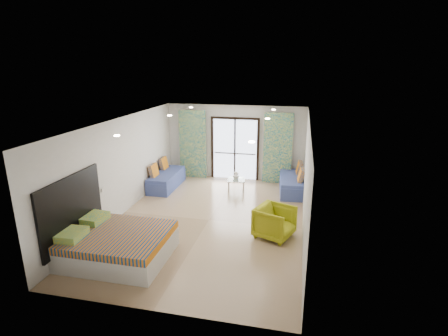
% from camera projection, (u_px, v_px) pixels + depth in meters
% --- Properties ---
extents(floor, '(5.00, 7.50, 0.01)m').
position_uv_depth(floor, '(209.00, 220.00, 9.52)').
color(floor, '#927657').
rests_on(floor, ground).
extents(ceiling, '(5.00, 7.50, 0.01)m').
position_uv_depth(ceiling, '(208.00, 121.00, 8.75)').
color(ceiling, silver).
rests_on(ceiling, ground).
extents(wall_back, '(5.00, 0.01, 2.70)m').
position_uv_depth(wall_back, '(235.00, 143.00, 12.65)').
color(wall_back, silver).
rests_on(wall_back, ground).
extents(wall_front, '(5.00, 0.01, 2.70)m').
position_uv_depth(wall_front, '(148.00, 241.00, 5.63)').
color(wall_front, silver).
rests_on(wall_front, ground).
extents(wall_left, '(0.01, 7.50, 2.70)m').
position_uv_depth(wall_left, '(121.00, 167.00, 9.66)').
color(wall_left, silver).
rests_on(wall_left, ground).
extents(wall_right, '(0.01, 7.50, 2.70)m').
position_uv_depth(wall_right, '(306.00, 179.00, 8.62)').
color(wall_right, silver).
rests_on(wall_right, ground).
extents(balcony_door, '(1.76, 0.08, 2.28)m').
position_uv_depth(balcony_door, '(235.00, 145.00, 12.64)').
color(balcony_door, black).
rests_on(balcony_door, floor).
extents(balcony_rail, '(1.52, 0.03, 0.04)m').
position_uv_depth(balcony_rail, '(235.00, 153.00, 12.74)').
color(balcony_rail, '#595451').
rests_on(balcony_rail, balcony_door).
extents(curtain_left, '(1.00, 0.10, 2.50)m').
position_uv_depth(curtain_left, '(193.00, 144.00, 12.83)').
color(curtain_left, white).
rests_on(curtain_left, floor).
extents(curtain_right, '(1.00, 0.10, 2.50)m').
position_uv_depth(curtain_right, '(278.00, 149.00, 12.18)').
color(curtain_right, white).
rests_on(curtain_right, floor).
extents(downlight_a, '(0.12, 0.12, 0.02)m').
position_uv_depth(downlight_a, '(117.00, 136.00, 7.18)').
color(downlight_a, '#FFE0B2').
rests_on(downlight_a, ceiling).
extents(downlight_b, '(0.12, 0.12, 0.02)m').
position_uv_depth(downlight_b, '(252.00, 142.00, 6.60)').
color(downlight_b, '#FFE0B2').
rests_on(downlight_b, ceiling).
extents(downlight_c, '(0.12, 0.12, 0.02)m').
position_uv_depth(downlight_c, '(170.00, 115.00, 9.99)').
color(downlight_c, '#FFE0B2').
rests_on(downlight_c, ceiling).
extents(downlight_d, '(0.12, 0.12, 0.02)m').
position_uv_depth(downlight_d, '(267.00, 119.00, 9.41)').
color(downlight_d, '#FFE0B2').
rests_on(downlight_d, ceiling).
extents(downlight_e, '(0.12, 0.12, 0.02)m').
position_uv_depth(downlight_e, '(191.00, 107.00, 11.86)').
color(downlight_e, '#FFE0B2').
rests_on(downlight_e, ceiling).
extents(downlight_f, '(0.12, 0.12, 0.02)m').
position_uv_depth(downlight_f, '(274.00, 110.00, 11.28)').
color(downlight_f, '#FFE0B2').
rests_on(downlight_f, ceiling).
extents(headboard, '(0.06, 2.10, 1.50)m').
position_uv_depth(headboard, '(72.00, 209.00, 7.59)').
color(headboard, black).
rests_on(headboard, floor).
extents(switch_plate, '(0.02, 0.10, 0.10)m').
position_uv_depth(switch_plate, '(103.00, 190.00, 8.76)').
color(switch_plate, silver).
rests_on(switch_plate, wall_left).
extents(bed, '(2.19, 1.79, 0.76)m').
position_uv_depth(bed, '(116.00, 244.00, 7.59)').
color(bed, silver).
rests_on(bed, floor).
extents(daybed_left, '(0.75, 1.91, 0.94)m').
position_uv_depth(daybed_left, '(166.00, 179.00, 11.98)').
color(daybed_left, '#3A4A8B').
rests_on(daybed_left, floor).
extents(daybed_right, '(0.89, 1.95, 0.94)m').
position_uv_depth(daybed_right, '(292.00, 183.00, 11.56)').
color(daybed_right, '#3A4A8B').
rests_on(daybed_right, floor).
extents(coffee_table, '(0.66, 0.66, 0.66)m').
position_uv_depth(coffee_table, '(236.00, 180.00, 11.72)').
color(coffee_table, silver).
rests_on(coffee_table, floor).
extents(vase, '(0.24, 0.25, 0.21)m').
position_uv_depth(vase, '(236.00, 176.00, 11.73)').
color(vase, white).
rests_on(vase, coffee_table).
extents(armchair, '(1.03, 1.06, 0.86)m').
position_uv_depth(armchair, '(275.00, 221.00, 8.49)').
color(armchair, '#9EA214').
rests_on(armchair, floor).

